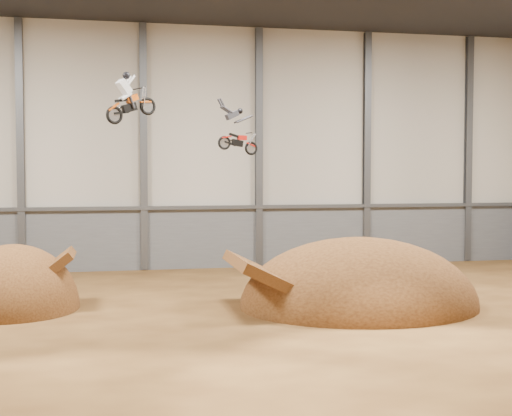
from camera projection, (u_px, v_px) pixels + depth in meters
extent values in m
plane|color=#472B13|center=(254.00, 321.00, 26.82)|extent=(40.00, 40.00, 0.00)
cube|color=beige|center=(202.00, 148.00, 41.12)|extent=(40.00, 0.10, 14.00)
cube|color=slate|center=(202.00, 238.00, 41.30)|extent=(39.80, 0.18, 3.50)
cube|color=#47494F|center=(203.00, 207.00, 41.06)|extent=(39.80, 0.35, 0.20)
cube|color=#47494F|center=(20.00, 146.00, 38.89)|extent=(0.40, 0.36, 13.90)
cube|color=#47494F|center=(144.00, 147.00, 40.25)|extent=(0.40, 0.36, 13.90)
cube|color=#47494F|center=(259.00, 148.00, 41.60)|extent=(0.40, 0.36, 13.90)
cube|color=#47494F|center=(367.00, 149.00, 42.96)|extent=(0.40, 0.36, 13.90)
cube|color=#47494F|center=(468.00, 149.00, 44.31)|extent=(0.40, 0.36, 13.90)
ellipsoid|color=#412410|center=(13.00, 309.00, 29.12)|extent=(5.33, 6.15, 5.33)
ellipsoid|color=#412410|center=(359.00, 306.00, 29.79)|extent=(10.00, 8.85, 5.77)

